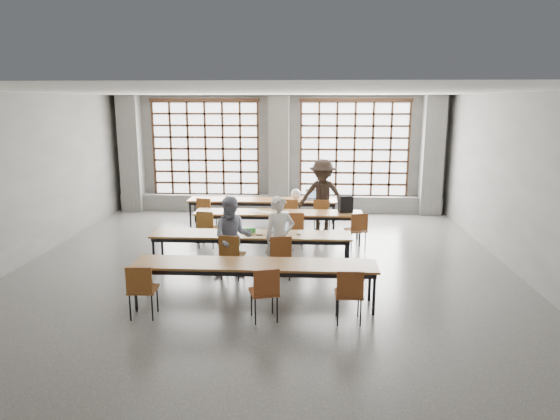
% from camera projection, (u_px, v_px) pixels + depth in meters
% --- Properties ---
extents(floor, '(11.00, 11.00, 0.00)m').
position_uv_depth(floor, '(264.00, 268.00, 10.17)').
color(floor, '#4D4D4A').
rests_on(floor, ground).
extents(ceiling, '(11.00, 11.00, 0.00)m').
position_uv_depth(ceiling, '(262.00, 92.00, 9.42)').
color(ceiling, silver).
rests_on(ceiling, floor).
extents(wall_back, '(10.00, 0.00, 10.00)m').
position_uv_depth(wall_back, '(280.00, 154.00, 15.16)').
color(wall_back, '#5A5A58').
rests_on(wall_back, floor).
extents(wall_front, '(10.00, 0.00, 10.00)m').
position_uv_depth(wall_front, '(207.00, 283.00, 4.43)').
color(wall_front, '#5A5A58').
rests_on(wall_front, floor).
extents(wall_left, '(0.00, 11.00, 11.00)m').
position_uv_depth(wall_left, '(17.00, 181.00, 10.08)').
color(wall_left, '#5A5A58').
rests_on(wall_left, floor).
extents(wall_right, '(0.00, 11.00, 11.00)m').
position_uv_depth(wall_right, '(524.00, 186.00, 9.51)').
color(wall_right, '#5A5A58').
rests_on(wall_right, floor).
extents(column_left, '(0.60, 0.55, 3.50)m').
position_uv_depth(column_left, '(131.00, 154.00, 15.14)').
color(column_left, '#5D5D5A').
rests_on(column_left, floor).
extents(column_mid, '(0.60, 0.55, 3.50)m').
position_uv_depth(column_mid, '(279.00, 155.00, 14.89)').
color(column_mid, '#5D5D5A').
rests_on(column_mid, floor).
extents(column_right, '(0.60, 0.55, 3.50)m').
position_uv_depth(column_right, '(432.00, 156.00, 14.63)').
color(column_right, '#5D5D5A').
rests_on(column_right, floor).
extents(window_left, '(3.32, 0.12, 3.00)m').
position_uv_depth(window_left, '(206.00, 149.00, 15.18)').
color(window_left, white).
rests_on(window_left, wall_back).
extents(window_right, '(3.32, 0.12, 3.00)m').
position_uv_depth(window_right, '(354.00, 150.00, 14.92)').
color(window_right, white).
rests_on(window_right, wall_back).
extents(sill_ledge, '(9.80, 0.35, 0.50)m').
position_uv_depth(sill_ledge, '(279.00, 203.00, 15.29)').
color(sill_ledge, '#5D5D5A').
rests_on(sill_ledge, floor).
extents(desk_row_a, '(4.00, 0.70, 0.73)m').
position_uv_depth(desk_row_a, '(262.00, 202.00, 13.47)').
color(desk_row_a, brown).
rests_on(desk_row_a, floor).
extents(desk_row_b, '(4.00, 0.70, 0.73)m').
position_uv_depth(desk_row_b, '(278.00, 215.00, 11.95)').
color(desk_row_b, brown).
rests_on(desk_row_b, floor).
extents(desk_row_c, '(4.00, 0.70, 0.73)m').
position_uv_depth(desk_row_c, '(251.00, 237.00, 10.00)').
color(desk_row_c, brown).
rests_on(desk_row_c, floor).
extents(desk_row_d, '(4.00, 0.70, 0.73)m').
position_uv_depth(desk_row_d, '(255.00, 267.00, 8.19)').
color(desk_row_d, brown).
rests_on(desk_row_d, floor).
extents(chair_back_left, '(0.52, 0.52, 0.88)m').
position_uv_depth(chair_back_left, '(206.00, 211.00, 12.97)').
color(chair_back_left, brown).
rests_on(chair_back_left, floor).
extents(chair_back_mid, '(0.47, 0.47, 0.88)m').
position_uv_depth(chair_back_mid, '(291.00, 212.00, 12.84)').
color(chair_back_mid, brown).
rests_on(chair_back_mid, floor).
extents(chair_back_right, '(0.48, 0.48, 0.88)m').
position_uv_depth(chair_back_right, '(322.00, 212.00, 12.80)').
color(chair_back_right, brown).
rests_on(chair_back_right, floor).
extents(chair_mid_left, '(0.48, 0.48, 0.88)m').
position_uv_depth(chair_mid_left, '(207.00, 225.00, 11.46)').
color(chair_mid_left, brown).
rests_on(chair_mid_left, floor).
extents(chair_mid_centre, '(0.46, 0.47, 0.88)m').
position_uv_depth(chair_mid_centre, '(295.00, 226.00, 11.34)').
color(chair_mid_centre, brown).
rests_on(chair_mid_centre, floor).
extents(chair_mid_right, '(0.53, 0.53, 0.88)m').
position_uv_depth(chair_mid_right, '(357.00, 227.00, 11.26)').
color(chair_mid_right, brown).
rests_on(chair_mid_right, floor).
extents(chair_front_left, '(0.48, 0.49, 0.88)m').
position_uv_depth(chair_front_left, '(231.00, 252.00, 9.44)').
color(chair_front_left, brown).
rests_on(chair_front_left, floor).
extents(chair_front_right, '(0.49, 0.49, 0.88)m').
position_uv_depth(chair_front_right, '(280.00, 253.00, 9.38)').
color(chair_front_right, brown).
rests_on(chair_front_right, floor).
extents(chair_near_left, '(0.45, 0.45, 0.88)m').
position_uv_depth(chair_near_left, '(141.00, 286.00, 7.70)').
color(chair_near_left, brown).
rests_on(chair_near_left, floor).
extents(chair_near_mid, '(0.52, 0.52, 0.88)m').
position_uv_depth(chair_near_mid, '(265.00, 289.00, 7.60)').
color(chair_near_mid, maroon).
rests_on(chair_near_mid, floor).
extents(chair_near_right, '(0.42, 0.43, 0.88)m').
position_uv_depth(chair_near_right, '(349.00, 290.00, 7.52)').
color(chair_near_right, maroon).
rests_on(chair_near_right, floor).
extents(student_male, '(0.67, 0.55, 1.59)m').
position_uv_depth(student_male, '(280.00, 238.00, 9.45)').
color(student_male, silver).
rests_on(student_male, floor).
extents(student_female, '(0.83, 0.68, 1.57)m').
position_uv_depth(student_female, '(233.00, 237.00, 9.51)').
color(student_female, '#19244D').
rests_on(student_female, floor).
extents(student_back, '(1.29, 0.84, 1.88)m').
position_uv_depth(student_back, '(322.00, 196.00, 12.84)').
color(student_back, black).
rests_on(student_back, floor).
extents(laptop_front, '(0.41, 0.36, 0.26)m').
position_uv_depth(laptop_front, '(279.00, 230.00, 10.05)').
color(laptop_front, silver).
rests_on(laptop_front, desk_row_c).
extents(laptop_back, '(0.36, 0.31, 0.26)m').
position_uv_depth(laptop_back, '(312.00, 197.00, 13.48)').
color(laptop_back, '#B6B6BB').
rests_on(laptop_back, desk_row_a).
extents(mouse, '(0.11, 0.09, 0.04)m').
position_uv_depth(mouse, '(299.00, 234.00, 9.91)').
color(mouse, white).
rests_on(mouse, desk_row_c).
extents(green_box, '(0.27, 0.17, 0.09)m').
position_uv_depth(green_box, '(249.00, 230.00, 10.06)').
color(green_box, green).
rests_on(green_box, desk_row_c).
extents(phone, '(0.14, 0.08, 0.01)m').
position_uv_depth(phone, '(260.00, 235.00, 9.88)').
color(phone, black).
rests_on(phone, desk_row_c).
extents(paper_sheet_a, '(0.36, 0.33, 0.00)m').
position_uv_depth(paper_sheet_a, '(254.00, 211.00, 12.02)').
color(paper_sheet_a, white).
rests_on(paper_sheet_a, desk_row_b).
extents(paper_sheet_b, '(0.35, 0.30, 0.00)m').
position_uv_depth(paper_sheet_b, '(266.00, 212.00, 11.90)').
color(paper_sheet_b, white).
rests_on(paper_sheet_b, desk_row_b).
extents(paper_sheet_c, '(0.35, 0.29, 0.00)m').
position_uv_depth(paper_sheet_c, '(283.00, 212.00, 11.93)').
color(paper_sheet_c, white).
rests_on(paper_sheet_c, desk_row_b).
extents(backpack, '(0.36, 0.27, 0.40)m').
position_uv_depth(backpack, '(346.00, 204.00, 11.85)').
color(backpack, black).
rests_on(backpack, desk_row_b).
extents(plastic_bag, '(0.32, 0.28, 0.29)m').
position_uv_depth(plastic_bag, '(296.00, 194.00, 13.43)').
color(plastic_bag, white).
rests_on(plastic_bag, desk_row_a).
extents(red_pouch, '(0.20, 0.08, 0.06)m').
position_uv_depth(red_pouch, '(143.00, 286.00, 7.79)').
color(red_pouch, maroon).
rests_on(red_pouch, chair_near_left).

